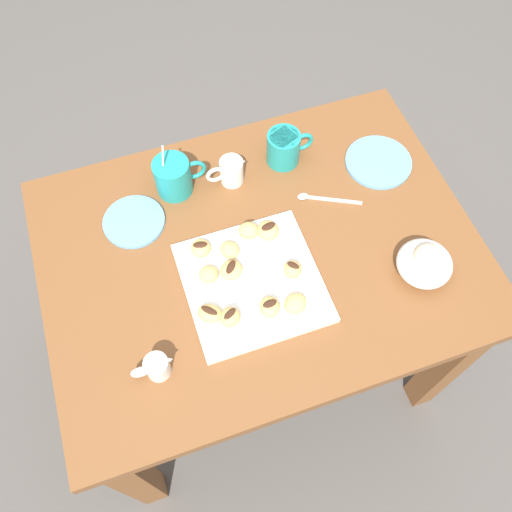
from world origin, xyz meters
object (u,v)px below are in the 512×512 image
at_px(beignet_6, 231,270).
at_px(beignet_10, 230,250).
at_px(beignet_0, 270,307).
at_px(dining_table, 260,274).
at_px(coffee_mug_teal_left, 174,176).
at_px(beignet_2, 293,270).
at_px(chocolate_sauce_pitcher, 156,367).
at_px(coffee_mug_teal_right, 284,147).
at_px(beignet_7, 268,231).
at_px(cream_pitcher_white, 230,171).
at_px(saucer_sky_right, 134,222).
at_px(beignet_8, 209,274).
at_px(beignet_4, 201,248).
at_px(saucer_sky_left, 378,162).
at_px(beignet_1, 295,304).
at_px(ice_cream_bowl, 425,262).
at_px(pastry_plate_square, 252,282).
at_px(beignet_5, 230,317).
at_px(beignet_9, 249,231).
at_px(beignet_3, 210,314).

bearing_deg(beignet_6, beignet_10, 75.86).
bearing_deg(beignet_0, dining_table, 77.89).
bearing_deg(coffee_mug_teal_left, beignet_2, -60.29).
xyz_separation_m(chocolate_sauce_pitcher, beignet_2, (0.35, 0.12, 0.00)).
bearing_deg(beignet_10, coffee_mug_teal_right, 46.44).
xyz_separation_m(beignet_0, beignet_7, (0.06, 0.19, 0.00)).
xyz_separation_m(cream_pitcher_white, beignet_7, (0.03, -0.20, -0.01)).
bearing_deg(cream_pitcher_white, beignet_7, -80.43).
height_order(saucer_sky_right, beignet_8, beignet_8).
xyz_separation_m(beignet_6, beignet_7, (0.12, 0.07, 0.00)).
height_order(saucer_sky_right, beignet_4, beignet_4).
bearing_deg(beignet_6, beignet_2, -19.16).
xyz_separation_m(saucer_sky_left, beignet_1, (-0.36, -0.32, 0.03)).
distance_m(dining_table, coffee_mug_teal_left, 0.34).
bearing_deg(saucer_sky_left, chocolate_sauce_pitcher, -152.36).
distance_m(dining_table, ice_cream_bowl, 0.42).
xyz_separation_m(pastry_plate_square, coffee_mug_teal_left, (-0.10, 0.32, 0.05)).
relative_size(saucer_sky_left, beignet_2, 4.14).
bearing_deg(beignet_2, beignet_7, 98.35).
height_order(chocolate_sauce_pitcher, beignet_7, chocolate_sauce_pitcher).
bearing_deg(beignet_5, cream_pitcher_white, 72.36).
distance_m(chocolate_sauce_pitcher, beignet_4, 0.30).
distance_m(ice_cream_bowl, saucer_sky_right, 0.70).
distance_m(chocolate_sauce_pitcher, beignet_10, 0.32).
bearing_deg(beignet_7, beignet_8, -158.73).
bearing_deg(coffee_mug_teal_right, cream_pitcher_white, -172.43).
distance_m(chocolate_sauce_pitcher, beignet_9, 0.38).
relative_size(beignet_5, beignet_7, 0.87).
bearing_deg(cream_pitcher_white, beignet_4, -125.18).
bearing_deg(beignet_0, ice_cream_bowl, -2.27).
height_order(dining_table, pastry_plate_square, pastry_plate_square).
relative_size(coffee_mug_teal_left, chocolate_sauce_pitcher, 1.65).
xyz_separation_m(beignet_0, beignet_5, (-0.09, 0.00, 0.00)).
height_order(coffee_mug_teal_left, beignet_3, coffee_mug_teal_left).
bearing_deg(cream_pitcher_white, pastry_plate_square, -98.14).
bearing_deg(beignet_9, saucer_sky_right, 151.95).
height_order(beignet_1, beignet_5, beignet_5).
distance_m(beignet_5, beignet_7, 0.24).
distance_m(chocolate_sauce_pitcher, beignet_5, 0.19).
bearing_deg(beignet_7, beignet_10, -169.42).
bearing_deg(saucer_sky_right, beignet_1, -49.93).
bearing_deg(beignet_1, beignet_3, 168.43).
relative_size(beignet_0, beignet_9, 1.01).
relative_size(beignet_3, beignet_10, 1.15).
xyz_separation_m(coffee_mug_teal_right, cream_pitcher_white, (-0.15, -0.02, -0.01)).
height_order(saucer_sky_right, beignet_9, beignet_9).
bearing_deg(chocolate_sauce_pitcher, beignet_3, 29.03).
distance_m(coffee_mug_teal_left, beignet_3, 0.38).
bearing_deg(beignet_2, beignet_9, 115.10).
bearing_deg(beignet_7, beignet_9, 162.64).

